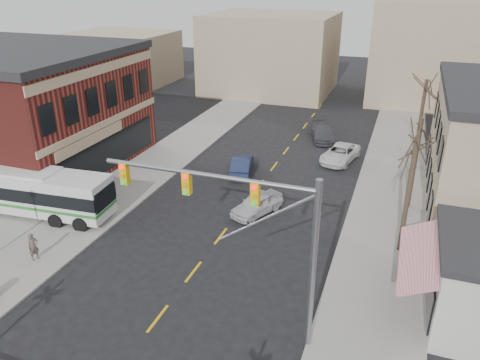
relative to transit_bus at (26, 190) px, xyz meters
name	(u,v)px	position (x,y,z in m)	size (l,w,h in m)	color
ground	(135,348)	(13.34, -8.44, -1.74)	(160.00, 160.00, 0.00)	black
sidewalk_west	(162,160)	(3.84, 11.56, -1.68)	(5.00, 60.00, 0.12)	gray
sidewalk_east	(390,192)	(22.84, 11.56, -1.68)	(5.00, 60.00, 0.12)	gray
tree_east_a	(408,198)	(23.84, 3.56, 1.76)	(0.28, 0.28, 6.75)	#382B21
tree_east_b	(414,164)	(24.14, 9.56, 1.53)	(0.28, 0.28, 6.30)	#382B21
tree_east_c	(420,124)	(24.34, 17.56, 1.98)	(0.28, 0.28, 7.20)	#382B21
transit_bus	(26,190)	(0.00, 0.00, 0.00)	(12.08, 3.50, 3.07)	silver
traffic_signal_mast	(252,222)	(17.73, -5.70, 3.97)	(9.44, 0.30, 8.00)	gray
car_a	(257,204)	(14.52, 5.21, -1.04)	(1.65, 4.11, 1.40)	silver
car_b	(242,165)	(11.24, 11.43, -1.03)	(1.49, 4.28, 1.41)	#1C2646
car_c	(340,154)	(18.34, 16.63, -1.05)	(2.29, 4.96, 1.38)	silver
car_d	(322,132)	(15.80, 21.91, -0.98)	(2.13, 5.24, 1.52)	#3E3E43
pedestrian_near	(33,247)	(4.46, -4.50, -0.79)	(0.60, 0.40, 1.65)	#584B46
pedestrian_far	(66,208)	(3.26, -0.16, -0.71)	(0.88, 0.69, 1.81)	#333659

